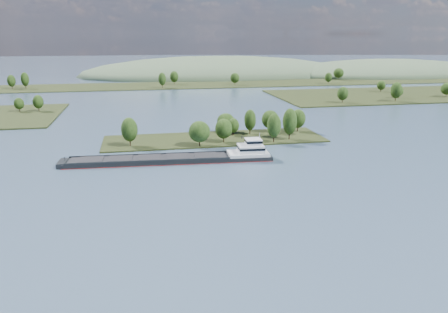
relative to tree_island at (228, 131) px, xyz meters
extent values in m
plane|color=#334959|center=(-6.15, -58.89, -4.09)|extent=(1800.00, 1800.00, 0.00)
cube|color=black|center=(-6.15, 1.11, -4.09)|extent=(100.00, 30.00, 1.20)
cylinder|color=black|center=(18.11, -11.24, -1.40)|extent=(0.50, 0.50, 4.19)
ellipsoid|color=black|center=(18.11, -11.24, 3.92)|extent=(6.21, 6.21, 10.76)
cylinder|color=black|center=(1.55, 13.49, -2.00)|extent=(0.50, 0.50, 2.99)
ellipsoid|color=black|center=(1.55, 13.49, 1.81)|extent=(8.54, 8.54, 7.70)
cylinder|color=black|center=(-3.51, -7.08, -1.78)|extent=(0.50, 0.50, 3.44)
ellipsoid|color=black|center=(-3.51, -7.08, 2.59)|extent=(7.69, 7.69, 8.84)
cylinder|color=black|center=(3.40, 5.07, -2.15)|extent=(0.50, 0.50, 2.69)
ellipsoid|color=black|center=(3.40, 5.07, 1.27)|extent=(5.74, 5.74, 6.92)
cylinder|color=black|center=(-14.93, -11.80, -1.73)|extent=(0.50, 0.50, 3.54)
ellipsoid|color=black|center=(-14.93, -11.80, 2.77)|extent=(9.20, 9.20, 9.09)
cylinder|color=black|center=(-43.97, -5.93, -1.48)|extent=(0.50, 0.50, 4.03)
ellipsoid|color=black|center=(-43.97, -5.93, 3.65)|extent=(7.01, 7.01, 10.37)
cylinder|color=black|center=(11.81, 6.16, -1.55)|extent=(0.50, 0.50, 3.90)
ellipsoid|color=black|center=(11.81, 6.16, 3.41)|extent=(5.68, 5.68, 10.02)
cylinder|color=black|center=(36.41, 7.84, -1.71)|extent=(0.50, 0.50, 3.57)
ellipsoid|color=black|center=(36.41, 7.84, 2.84)|extent=(7.19, 7.19, 9.19)
cylinder|color=black|center=(26.54, -7.78, -1.16)|extent=(0.50, 0.50, 4.67)
ellipsoid|color=black|center=(26.54, -7.78, 4.77)|extent=(6.47, 6.47, 12.00)
cylinder|color=black|center=(22.76, 9.56, -1.77)|extent=(0.50, 0.50, 3.46)
ellipsoid|color=black|center=(22.76, 9.56, 2.63)|extent=(8.37, 8.37, 8.88)
cylinder|color=black|center=(-99.93, 92.79, -1.67)|extent=(0.50, 0.50, 3.26)
ellipsoid|color=black|center=(-99.93, 92.79, 2.48)|extent=(6.46, 6.46, 8.38)
cylinder|color=black|center=(-111.06, 93.09, -1.90)|extent=(0.50, 0.50, 2.79)
ellipsoid|color=black|center=(-111.06, 93.09, 1.65)|extent=(5.92, 5.92, 7.17)
cylinder|color=black|center=(98.84, 88.28, -1.49)|extent=(0.50, 0.50, 3.61)
ellipsoid|color=black|center=(98.84, 88.28, 3.10)|extent=(7.48, 7.48, 9.28)
cylinder|color=black|center=(188.75, 99.79, -1.55)|extent=(0.50, 0.50, 3.49)
ellipsoid|color=black|center=(188.75, 99.79, 2.89)|extent=(9.17, 9.17, 8.98)
cylinder|color=black|center=(138.50, 86.94, -1.09)|extent=(0.50, 0.50, 4.42)
ellipsoid|color=black|center=(138.50, 86.94, 4.53)|extent=(8.15, 8.15, 11.36)
cylinder|color=black|center=(150.11, 101.47, -1.85)|extent=(0.50, 0.50, 2.88)
ellipsoid|color=black|center=(150.11, 101.47, 1.81)|extent=(6.21, 6.21, 7.40)
cylinder|color=black|center=(156.49, 136.98, -1.79)|extent=(0.50, 0.50, 3.00)
ellipsoid|color=black|center=(156.49, 136.98, 2.02)|extent=(7.03, 7.03, 7.72)
cube|color=black|center=(-6.15, 221.11, -4.09)|extent=(900.00, 60.00, 1.20)
cylinder|color=black|center=(-146.30, 218.02, -1.51)|extent=(0.50, 0.50, 3.96)
ellipsoid|color=black|center=(-146.30, 218.02, 3.52)|extent=(7.08, 7.08, 10.18)
cylinder|color=black|center=(140.07, 203.45, -1.75)|extent=(0.50, 0.50, 3.48)
ellipsoid|color=black|center=(140.07, 203.45, 2.67)|extent=(6.75, 6.75, 8.95)
cylinder|color=black|center=(-5.12, 226.85, -1.46)|extent=(0.50, 0.50, 4.07)
ellipsoid|color=black|center=(-5.12, 226.85, 3.71)|extent=(7.94, 7.94, 10.46)
cylinder|color=black|center=(165.87, 235.94, -1.51)|extent=(0.50, 0.50, 3.96)
ellipsoid|color=black|center=(165.87, 235.94, 3.53)|extent=(10.59, 10.59, 10.19)
cylinder|color=black|center=(-135.20, 218.07, -1.17)|extent=(0.50, 0.50, 4.64)
ellipsoid|color=black|center=(-135.20, 218.07, 4.72)|extent=(6.90, 6.90, 11.93)
cylinder|color=black|center=(50.06, 210.67, -1.65)|extent=(0.50, 0.50, 3.68)
ellipsoid|color=black|center=(50.06, 210.67, 3.02)|extent=(8.49, 8.49, 9.46)
cylinder|color=black|center=(-17.86, 200.89, -1.29)|extent=(0.50, 0.50, 4.42)
ellipsoid|color=black|center=(-17.86, 200.89, 4.33)|extent=(6.74, 6.74, 11.36)
ellipsoid|color=#40553A|center=(253.85, 291.11, -4.09)|extent=(260.00, 140.00, 36.00)
ellipsoid|color=#40553A|center=(53.85, 321.11, -4.09)|extent=(320.00, 160.00, 44.00)
cube|color=black|center=(-28.93, -31.12, -3.61)|extent=(77.88, 14.14, 2.13)
cube|color=maroon|center=(-28.93, -31.12, -4.05)|extent=(78.09, 14.34, 0.24)
cube|color=black|center=(-36.39, -25.94, -2.25)|extent=(59.95, 3.85, 0.77)
cube|color=black|center=(-36.94, -35.41, -2.25)|extent=(59.95, 3.85, 0.77)
cube|color=black|center=(-36.67, -30.67, -2.40)|extent=(58.50, 12.06, 0.29)
cube|color=black|center=(-57.93, -29.44, -2.11)|extent=(9.16, 8.43, 0.34)
cube|color=black|center=(-47.30, -30.06, -2.11)|extent=(9.16, 8.43, 0.34)
cube|color=black|center=(-36.67, -30.67, -2.11)|extent=(9.16, 8.43, 0.34)
cube|color=black|center=(-26.03, -31.29, -2.11)|extent=(9.16, 8.43, 0.34)
cube|color=black|center=(-15.40, -31.90, -2.11)|extent=(9.16, 8.43, 0.34)
cube|color=black|center=(-68.08, -28.85, -3.22)|extent=(3.40, 8.87, 1.94)
cylinder|color=black|center=(-67.11, -28.91, -1.87)|extent=(0.25, 0.25, 2.13)
cube|color=silver|center=(1.03, -32.85, -1.96)|extent=(16.00, 10.17, 1.16)
cube|color=silver|center=(2.00, -32.91, -0.03)|extent=(10.11, 8.29, 2.90)
cube|color=black|center=(2.00, -32.91, 0.36)|extent=(10.32, 8.50, 0.87)
cube|color=silver|center=(2.96, -32.96, 2.49)|extent=(6.13, 6.13, 2.13)
cube|color=black|center=(2.96, -32.96, 2.88)|extent=(6.34, 6.34, 0.77)
cube|color=silver|center=(2.96, -32.96, 3.65)|extent=(6.54, 6.54, 0.19)
cylinder|color=silver|center=(5.38, -33.10, 4.81)|extent=(0.20, 0.20, 2.52)
cylinder|color=black|center=(-0.74, -29.84, 3.84)|extent=(0.51, 0.51, 1.16)
camera|label=1|loc=(-39.67, -190.61, 42.60)|focal=35.00mm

